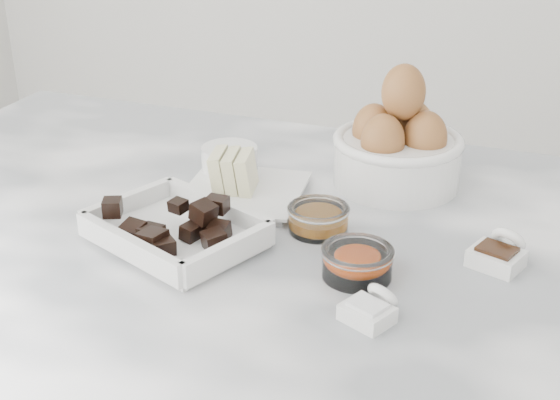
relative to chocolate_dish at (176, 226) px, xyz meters
The scene contains 9 objects.
marble_slab 0.10m from the chocolate_dish, 27.72° to the left, with size 1.20×0.80×0.04m, color white.
chocolate_dish is the anchor object (origin of this frame).
butter_plate 0.14m from the chocolate_dish, 80.30° to the left, with size 0.17×0.17×0.06m.
sugar_ramekin 0.20m from the chocolate_dish, 95.28° to the left, with size 0.08×0.08×0.05m.
egg_bowl 0.33m from the chocolate_dish, 51.77° to the left, with size 0.18×0.18×0.17m.
honey_bowl 0.17m from the chocolate_dish, 30.93° to the left, with size 0.08×0.08×0.03m.
zest_bowl 0.22m from the chocolate_dish, ahead, with size 0.08×0.08×0.04m.
vanilla_spoon 0.37m from the chocolate_dish, 12.84° to the left, with size 0.07×0.08×0.04m.
salt_spoon 0.27m from the chocolate_dish, 16.16° to the right, with size 0.06×0.07×0.04m.
Camera 1 is at (0.32, -0.76, 1.38)m, focal length 50.00 mm.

